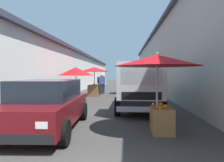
{
  "coord_description": "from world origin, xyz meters",
  "views": [
    {
      "loc": [
        -1.59,
        -0.85,
        1.62
      ],
      "look_at": [
        8.63,
        -0.13,
        1.28
      ],
      "focal_mm": 32.15,
      "sensor_mm": 36.0,
      "label": 1
    }
  ],
  "objects": [
    {
      "name": "ground",
      "position": [
        13.5,
        0.0,
        0.0
      ],
      "size": [
        90.0,
        90.0,
        0.0
      ],
      "primitive_type": "plane",
      "color": "#3D3A38"
    },
    {
      "name": "vendor_by_crates",
      "position": [
        14.56,
        1.17,
        0.95
      ],
      "size": [
        0.36,
        0.62,
        1.65
      ],
      "color": "#232328",
      "rests_on": "ground"
    },
    {
      "name": "hatchback_car",
      "position": [
        4.09,
        1.46,
        0.74
      ],
      "size": [
        3.99,
        2.08,
        1.45
      ],
      "color": "#600F14",
      "rests_on": "ground"
    },
    {
      "name": "plastic_stool",
      "position": [
        7.9,
        2.3,
        0.33
      ],
      "size": [
        0.3,
        0.3,
        0.43
      ],
      "color": "#194CB2",
      "rests_on": "ground"
    },
    {
      "name": "fruit_stall_near_left",
      "position": [
        14.98,
        -1.3,
        1.71
      ],
      "size": [
        2.31,
        2.31,
        2.23
      ],
      "color": "#9E9EA3",
      "rests_on": "ground"
    },
    {
      "name": "parked_scooter",
      "position": [
        12.28,
        -2.23,
        0.45
      ],
      "size": [
        1.69,
        0.42,
        1.14
      ],
      "color": "black",
      "rests_on": "ground"
    },
    {
      "name": "building_right_concrete",
      "position": [
        15.75,
        -7.09,
        2.88
      ],
      "size": [
        49.8,
        7.5,
        5.75
      ],
      "color": "#A39E93",
      "rests_on": "ground"
    },
    {
      "name": "fruit_stall_near_right",
      "position": [
        9.89,
        2.09,
        1.57
      ],
      "size": [
        2.12,
        2.12,
        2.11
      ],
      "color": "#9E9EA3",
      "rests_on": "ground"
    },
    {
      "name": "fruit_stall_far_right",
      "position": [
        13.09,
        1.51,
        1.63
      ],
      "size": [
        2.34,
        2.34,
        2.23
      ],
      "color": "#9E9EA3",
      "rests_on": "ground"
    },
    {
      "name": "fruit_stall_mid_lane",
      "position": [
        4.02,
        -1.73,
        1.74
      ],
      "size": [
        2.35,
        2.35,
        2.23
      ],
      "color": "#9E9EA3",
      "rests_on": "ground"
    },
    {
      "name": "vendor_in_shade",
      "position": [
        15.56,
        1.1,
        0.89
      ],
      "size": [
        0.47,
        0.46,
        1.56
      ],
      "color": "navy",
      "rests_on": "ground"
    },
    {
      "name": "building_left_whitewash",
      "position": [
        15.75,
        7.09,
        1.92
      ],
      "size": [
        49.8,
        7.5,
        3.83
      ],
      "color": "silver",
      "rests_on": "ground"
    },
    {
      "name": "delivery_truck",
      "position": [
        6.89,
        -1.4,
        1.04
      ],
      "size": [
        4.94,
        2.02,
        2.08
      ],
      "color": "black",
      "rests_on": "ground"
    }
  ]
}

